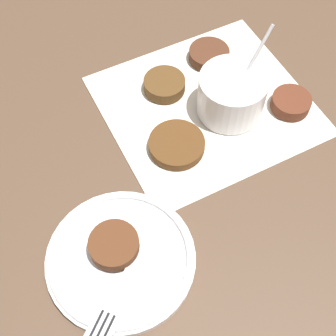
{
  "coord_description": "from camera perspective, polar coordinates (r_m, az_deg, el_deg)",
  "views": [
    {
      "loc": [
        -0.31,
        -0.3,
        0.55
      ],
      "look_at": [
        -0.11,
        -0.04,
        0.02
      ],
      "focal_mm": 50.0,
      "sensor_mm": 36.0,
      "label": 1
    }
  ],
  "objects": [
    {
      "name": "napkin",
      "position": [
        0.71,
        4.69,
        7.67
      ],
      "size": [
        0.34,
        0.32,
        0.0
      ],
      "color": "silver",
      "rests_on": "ground_plane"
    },
    {
      "name": "fritter_3",
      "position": [
        0.77,
        5.02,
        13.61
      ],
      "size": [
        0.06,
        0.06,
        0.02
      ],
      "color": "#49291A",
      "rests_on": "napkin"
    },
    {
      "name": "fritter_2",
      "position": [
        0.72,
        14.75,
        7.71
      ],
      "size": [
        0.06,
        0.06,
        0.02
      ],
      "color": "#542A1A",
      "rests_on": "napkin"
    },
    {
      "name": "fritter_1",
      "position": [
        0.65,
        1.06,
        2.88
      ],
      "size": [
        0.08,
        0.08,
        0.01
      ],
      "color": "#503117",
      "rests_on": "napkin"
    },
    {
      "name": "fritter_on_plate",
      "position": [
        0.57,
        -6.6,
        -9.32
      ],
      "size": [
        0.06,
        0.06,
        0.02
      ],
      "color": "#512D19",
      "rests_on": "serving_plate"
    },
    {
      "name": "serving_plate",
      "position": [
        0.58,
        -5.79,
        -10.91
      ],
      "size": [
        0.18,
        0.18,
        0.02
      ],
      "color": "silver",
      "rests_on": "ground_plane"
    },
    {
      "name": "ground_plane",
      "position": [
        0.7,
        5.19,
        6.38
      ],
      "size": [
        4.0,
        4.0,
        0.0
      ],
      "primitive_type": "plane",
      "color": "#4C3828"
    },
    {
      "name": "fritter_0",
      "position": [
        0.72,
        -0.44,
        10.13
      ],
      "size": [
        0.06,
        0.06,
        0.02
      ],
      "color": "#4F3419",
      "rests_on": "napkin"
    },
    {
      "name": "sauce_bowl",
      "position": [
        0.68,
        7.76,
        8.7
      ],
      "size": [
        0.11,
        0.1,
        0.12
      ],
      "color": "silver",
      "rests_on": "napkin"
    },
    {
      "name": "fork",
      "position": [
        0.55,
        -6.85,
        -16.54
      ],
      "size": [
        0.14,
        0.09,
        0.0
      ],
      "color": "silver",
      "rests_on": "serving_plate"
    }
  ]
}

